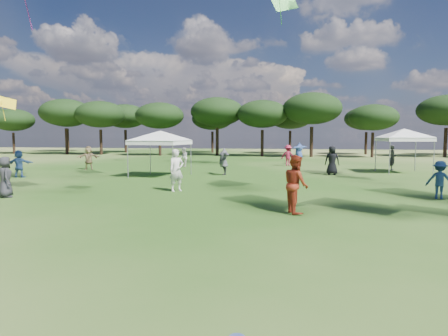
# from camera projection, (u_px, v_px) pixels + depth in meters

# --- Properties ---
(tree_line) EXTENTS (108.78, 17.63, 7.77)m
(tree_line) POSITION_uv_depth(u_px,v_px,m) (303.00, 113.00, 47.19)
(tree_line) COLOR black
(tree_line) RESTS_ON ground
(tent_left) EXTENTS (6.19, 6.19, 3.13)m
(tent_left) POSITION_uv_depth(u_px,v_px,m) (160.00, 133.00, 23.04)
(tent_left) COLOR gray
(tent_left) RESTS_ON ground
(tent_right) EXTENTS (5.92, 5.92, 3.30)m
(tent_right) POSITION_uv_depth(u_px,v_px,m) (404.00, 131.00, 25.26)
(tent_right) COLOR gray
(tent_right) RESTS_ON ground
(festival_crowd) EXTENTS (29.37, 23.70, 1.92)m
(festival_crowd) POSITION_uv_depth(u_px,v_px,m) (253.00, 161.00, 24.53)
(festival_crowd) COLOR #414145
(festival_crowd) RESTS_ON ground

